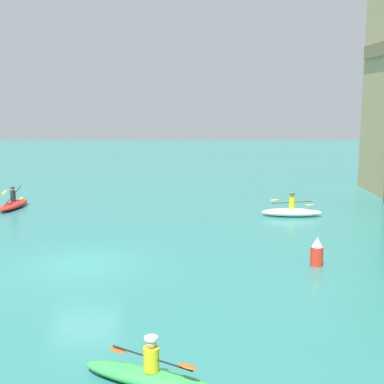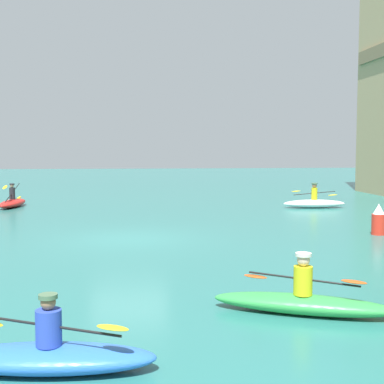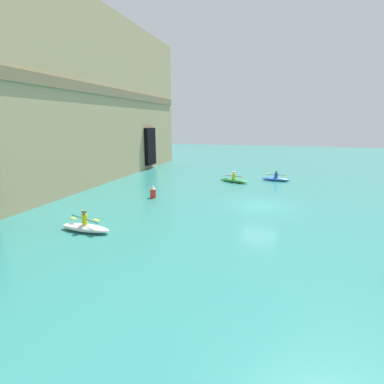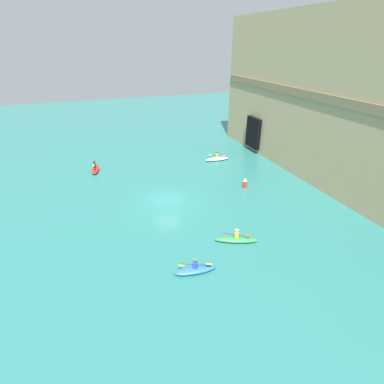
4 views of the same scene
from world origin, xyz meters
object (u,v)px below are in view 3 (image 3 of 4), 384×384
Objects in this scene: kayak_green at (234,180)px; marker_buoy at (153,192)px; kayak_blue at (276,179)px; kayak_white at (85,227)px.

kayak_green reaches higher than marker_buoy.
kayak_green is at bearing -32.84° from marker_buoy.
kayak_blue is 0.94× the size of kayak_white.
kayak_blue is 2.74× the size of marker_buoy.
kayak_blue is 21.16m from kayak_white.
marker_buoy is (-8.29, 5.35, 0.27)m from kayak_green.
marker_buoy is at bearing 88.70° from kayak_white.
kayak_green is 1.05× the size of kayak_white.
kayak_white is at bearing 92.99° from kayak_green.
kayak_green is 1.11× the size of kayak_blue.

